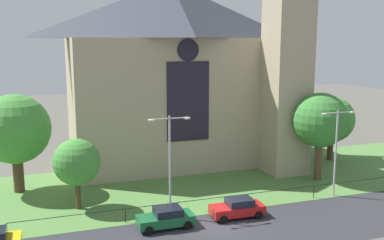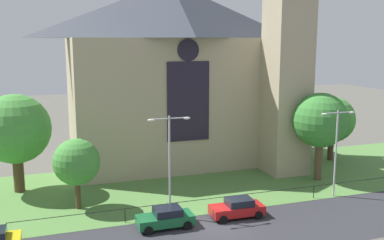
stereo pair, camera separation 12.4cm
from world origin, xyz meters
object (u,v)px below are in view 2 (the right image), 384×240
(church_building, at_px, (180,72))
(tree_left_near, at_px, (76,162))
(tree_left_far, at_px, (16,129))
(parked_car_red, at_px, (237,208))
(parked_car_green, at_px, (166,218))
(tree_right_far, at_px, (332,120))
(streetlamp_near, at_px, (169,154))
(tree_right_near, at_px, (320,121))
(streetlamp_far, at_px, (336,142))

(church_building, xyz_separation_m, tree_left_near, (-12.29, -11.18, -6.32))
(tree_left_far, relative_size, parked_car_red, 2.13)
(tree_left_near, relative_size, parked_car_green, 1.40)
(tree_left_far, bearing_deg, tree_right_far, 0.29)
(church_building, height_order, tree_left_far, church_building)
(tree_left_far, relative_size, streetlamp_near, 1.12)
(tree_right_near, relative_size, parked_car_green, 2.08)
(tree_right_near, distance_m, tree_right_far, 8.41)
(tree_right_near, distance_m, tree_left_far, 28.73)
(church_building, height_order, tree_left_near, church_building)
(tree_left_near, distance_m, tree_left_far, 7.99)
(church_building, xyz_separation_m, tree_left_far, (-17.07, -5.06, -4.44))
(parked_car_green, xyz_separation_m, parked_car_red, (5.87, 0.12, 0.00))
(streetlamp_far, bearing_deg, parked_car_red, -170.80)
(parked_car_red, bearing_deg, streetlamp_near, -16.43)
(church_building, xyz_separation_m, streetlamp_near, (-5.61, -15.44, -5.11))
(church_building, relative_size, tree_left_near, 4.41)
(streetlamp_near, distance_m, parked_car_green, 4.83)
(tree_right_far, bearing_deg, parked_car_red, -145.00)
(streetlamp_near, xyz_separation_m, parked_car_red, (5.04, -1.65, -4.42))
(church_building, distance_m, tree_right_far, 18.39)
(church_building, distance_m, streetlamp_far, 18.94)
(tree_right_near, bearing_deg, tree_right_far, 45.97)
(tree_left_far, distance_m, parked_car_green, 16.92)
(church_building, height_order, streetlamp_near, church_building)
(parked_car_green, bearing_deg, tree_left_near, -46.17)
(streetlamp_far, bearing_deg, streetlamp_near, 180.00)
(church_building, distance_m, streetlamp_near, 17.20)
(church_building, bearing_deg, tree_left_far, -163.49)
(streetlamp_near, relative_size, streetlamp_far, 1.05)
(streetlamp_near, bearing_deg, tree_left_near, 147.47)
(tree_left_near, relative_size, parked_car_red, 1.39)
(tree_right_near, relative_size, tree_right_far, 1.18)
(tree_left_far, bearing_deg, tree_right_near, -11.67)
(church_building, relative_size, tree_right_far, 3.51)
(tree_left_near, distance_m, streetlamp_far, 22.33)
(church_building, distance_m, tree_left_near, 17.78)
(tree_right_far, xyz_separation_m, streetlamp_far, (-7.24, -10.55, 0.22))
(tree_right_far, distance_m, parked_car_red, 21.65)
(tree_left_near, relative_size, tree_left_far, 0.65)
(streetlamp_near, bearing_deg, streetlamp_far, -0.00)
(streetlamp_near, xyz_separation_m, parked_car_green, (-0.84, -1.76, -4.42))
(tree_left_near, relative_size, streetlamp_far, 0.76)
(streetlamp_far, bearing_deg, parked_car_green, -173.73)
(tree_left_near, xyz_separation_m, tree_left_far, (-4.78, 6.12, 1.88))
(parked_car_red, bearing_deg, church_building, -90.24)
(parked_car_red, bearing_deg, streetlamp_far, -169.12)
(tree_right_far, bearing_deg, parked_car_green, -152.14)
(church_building, xyz_separation_m, parked_car_green, (-6.45, -17.20, -9.53))
(church_building, bearing_deg, streetlamp_near, -109.98)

